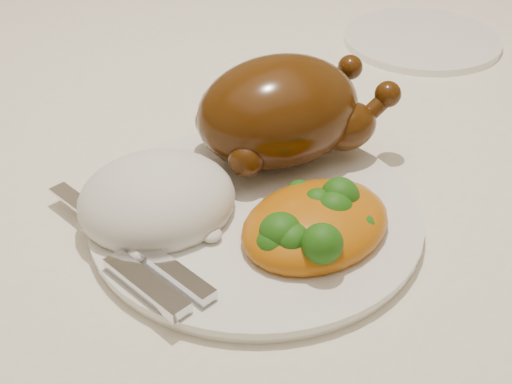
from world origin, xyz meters
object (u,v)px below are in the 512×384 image
dining_table (169,229)px  roast_chicken (283,110)px  side_plate (422,40)px  dinner_plate (256,217)px

dining_table → roast_chicken: size_ratio=8.38×
dining_table → side_plate: (0.39, 0.06, 0.11)m
dining_table → roast_chicken: roast_chicken is taller
side_plate → roast_chicken: size_ratio=1.03×
dining_table → dinner_plate: dinner_plate is taller
dining_table → roast_chicken: bearing=-45.3°
dining_table → dinner_plate: size_ratio=5.83×
dining_table → dinner_plate: 0.19m
roast_chicken → dinner_plate: bearing=-132.4°
dinner_plate → side_plate: dinner_plate is taller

